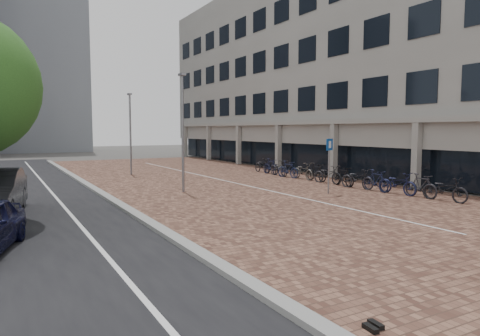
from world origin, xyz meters
TOP-DOWN VIEW (x-y plane):
  - ground at (0.00, 0.00)m, footprint 140.00×140.00m
  - plaza_brick at (2.00, 12.00)m, footprint 14.50×42.00m
  - street_asphalt at (-9.00, 12.00)m, footprint 8.00×50.00m
  - curb at (-5.10, 12.00)m, footprint 0.35×42.00m
  - lane_line at (-7.00, 12.00)m, footprint 0.12×44.00m
  - parking_line at (2.20, 12.00)m, footprint 0.10×30.00m
  - office_building at (12.97, 16.00)m, footprint 8.40×40.00m
  - shoes at (-4.39, -5.89)m, footprint 0.40×0.34m
  - parking_sign at (4.06, 4.94)m, footprint 0.51×0.23m
  - lamp_near at (-1.55, 8.71)m, footprint 0.12×0.12m
  - lamp_far at (-1.59, 17.72)m, footprint 0.12×0.12m
  - bike_row at (6.62, 7.90)m, footprint 1.30×15.81m

SIDE VIEW (x-z plane):
  - ground at x=0.00m, z-range 0.00..0.00m
  - street_asphalt at x=-9.00m, z-range -0.01..0.02m
  - plaza_brick at x=2.00m, z-range -0.01..0.03m
  - lane_line at x=-7.00m, z-range 0.02..0.02m
  - parking_line at x=2.20m, z-range 0.03..0.04m
  - shoes at x=-4.39m, z-range 0.00..0.09m
  - curb at x=-5.10m, z-range 0.00..0.14m
  - bike_row at x=6.62m, z-range 0.00..1.05m
  - parking_sign at x=4.06m, z-range 0.45..2.99m
  - lamp_far at x=-1.59m, z-range 0.00..5.23m
  - lamp_near at x=-1.55m, z-range 0.00..5.49m
  - office_building at x=12.97m, z-range 0.94..15.94m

